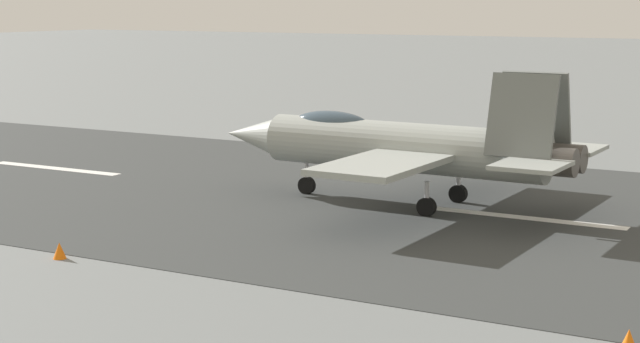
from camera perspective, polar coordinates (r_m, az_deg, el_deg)
The scene contains 5 objects.
ground_plane at distance 39.80m, azimuth 12.44°, elevation -2.71°, with size 400.00×400.00×0.00m, color slate.
runway_strip at distance 39.79m, azimuth 12.47°, elevation -2.70°, with size 240.00×26.00×0.02m.
fighter_jet at distance 41.52m, azimuth 4.65°, elevation 1.50°, with size 16.52×14.11×5.70m.
marker_cone_near at distance 25.68m, azimuth 17.18°, elevation -9.15°, with size 0.44×0.44×0.55m, color orange.
marker_cone_mid at distance 34.13m, azimuth -14.62°, elevation -4.38°, with size 0.44×0.44×0.55m, color orange.
Camera 1 is at (-10.77, 37.39, 8.36)m, focal length 56.17 mm.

